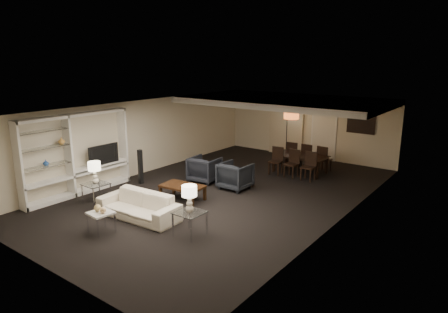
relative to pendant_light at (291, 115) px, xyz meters
name	(u,v)px	position (x,y,z in m)	size (l,w,h in m)	color
floor	(224,193)	(-0.30, -3.50, -1.92)	(11.00, 11.00, 0.00)	black
ceiling	(224,108)	(-0.30, -3.50, 0.58)	(7.00, 11.00, 0.02)	silver
wall_back	(308,126)	(-0.30, 2.00, -0.67)	(7.00, 0.02, 2.50)	beige
wall_front	(41,207)	(-0.30, -9.00, -0.67)	(7.00, 0.02, 2.50)	beige
wall_left	(141,137)	(-3.80, -3.50, -0.67)	(0.02, 11.00, 2.50)	beige
wall_right	(342,172)	(3.20, -3.50, -0.67)	(0.02, 11.00, 2.50)	beige
ceiling_soffit	(284,101)	(-0.30, 0.00, 0.48)	(7.00, 4.00, 0.20)	silver
curtains	(286,125)	(-1.20, 1.92, -0.72)	(1.50, 0.12, 2.40)	beige
door	(324,133)	(0.40, 1.97, -0.87)	(0.90, 0.05, 2.10)	silver
painting	(361,124)	(1.80, 1.96, -0.37)	(0.95, 0.04, 0.65)	#142D38
media_unit	(77,155)	(-3.61, -6.10, -0.74)	(0.38, 3.40, 2.35)	white
pendant_light	(291,115)	(0.00, 0.00, 0.00)	(0.52, 0.52, 0.24)	#D8591E
sofa	(138,206)	(-0.87, -6.28, -1.60)	(2.17, 0.85, 0.63)	beige
coffee_table	(183,193)	(-0.87, -4.68, -1.71)	(1.19, 0.69, 0.43)	black
armchair_left	(205,169)	(-1.47, -2.98, -1.52)	(0.86, 0.89, 0.81)	black
armchair_right	(235,176)	(-0.27, -2.98, -1.52)	(0.86, 0.89, 0.81)	black
side_table_left	(96,193)	(-2.57, -6.28, -1.64)	(0.59, 0.59, 0.55)	silver
side_table_right	(190,224)	(0.83, -6.28, -1.64)	(0.59, 0.59, 0.55)	white
table_lamp_left	(95,173)	(-2.57, -6.28, -1.06)	(0.34, 0.34, 0.61)	beige
table_lamp_right	(189,199)	(0.83, -6.28, -1.06)	(0.34, 0.34, 0.61)	beige
marble_table	(101,222)	(-0.87, -7.38, -1.67)	(0.50, 0.50, 0.50)	silver
gold_gourd_a	(98,208)	(-0.97, -7.38, -1.35)	(0.16, 0.16, 0.16)	tan
gold_gourd_b	(103,210)	(-0.77, -7.38, -1.36)	(0.14, 0.14, 0.14)	tan
television	(102,154)	(-3.58, -5.29, -0.87)	(0.13, 1.03, 0.59)	black
vase_blue	(46,163)	(-3.61, -7.04, -0.78)	(0.15, 0.15, 0.16)	#234D99
vase_amber	(61,141)	(-3.61, -6.53, -0.27)	(0.18, 0.18, 0.18)	gold
floor_speaker	(140,167)	(-2.94, -4.35, -1.38)	(0.12, 0.12, 1.09)	black
dining_table	(300,164)	(0.54, -0.25, -1.61)	(1.76, 0.98, 0.62)	black
chair_nl	(276,161)	(-0.06, -0.90, -1.46)	(0.43, 0.43, 0.92)	black
chair_nm	(291,164)	(0.54, -0.90, -1.46)	(0.43, 0.43, 0.92)	black
chair_nr	(308,167)	(1.14, -0.90, -1.46)	(0.43, 0.43, 0.92)	black
chair_fl	(293,154)	(-0.06, 0.40, -1.46)	(0.43, 0.43, 0.92)	black
chair_fm	(309,156)	(0.54, 0.40, -1.46)	(0.43, 0.43, 0.92)	black
chair_fr	(325,159)	(1.14, 0.40, -1.46)	(0.43, 0.43, 0.92)	black
floor_lamp	(287,135)	(-0.86, 1.33, -0.98)	(0.27, 0.27, 1.88)	black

